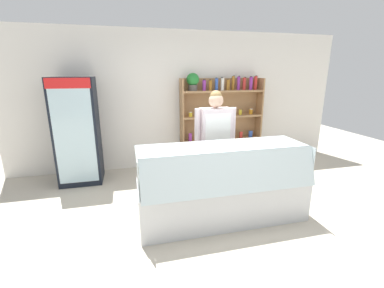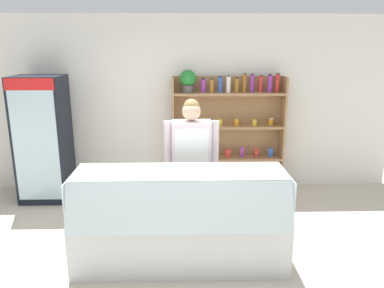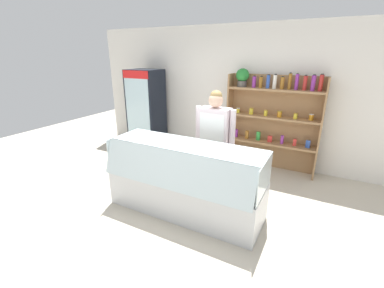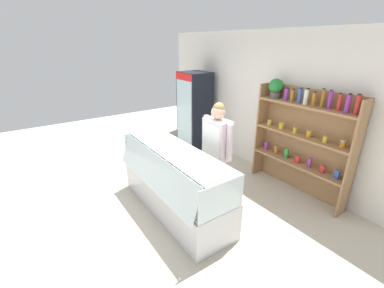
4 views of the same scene
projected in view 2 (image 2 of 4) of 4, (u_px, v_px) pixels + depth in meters
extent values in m
plane|color=beige|center=(177.00, 264.00, 3.97)|extent=(12.00, 12.00, 0.00)
cube|color=white|center=(178.00, 104.00, 5.89)|extent=(6.80, 0.10, 2.70)
cube|color=black|center=(43.00, 139.00, 5.46)|extent=(0.70, 0.60, 1.83)
cube|color=silver|center=(35.00, 144.00, 5.17)|extent=(0.62, 0.01, 1.63)
cube|color=red|center=(29.00, 84.00, 4.95)|extent=(0.66, 0.01, 0.16)
cylinder|color=silver|center=(28.00, 181.00, 5.37)|extent=(0.07, 0.07, 0.21)
cylinder|color=#2D8C38|center=(42.00, 183.00, 5.38)|extent=(0.05, 0.05, 0.15)
cylinder|color=#9E6623|center=(55.00, 183.00, 5.39)|extent=(0.06, 0.06, 0.15)
cylinder|color=#9E6623|center=(24.00, 150.00, 5.25)|extent=(0.05, 0.05, 0.18)
cylinder|color=#9E6623|center=(38.00, 150.00, 5.25)|extent=(0.06, 0.06, 0.19)
cylinder|color=#2D8C38|center=(52.00, 151.00, 5.26)|extent=(0.07, 0.07, 0.16)
cylinder|color=orange|center=(18.00, 117.00, 5.13)|extent=(0.05, 0.05, 0.18)
cylinder|color=purple|center=(29.00, 116.00, 5.13)|extent=(0.05, 0.05, 0.19)
cylinder|color=#9E6623|center=(40.00, 118.00, 5.14)|extent=(0.07, 0.07, 0.16)
cylinder|color=silver|center=(50.00, 116.00, 5.14)|extent=(0.05, 0.05, 0.18)
cube|color=#9E754C|center=(227.00, 134.00, 5.88)|extent=(1.70, 0.02, 1.80)
cube|color=#9E754C|center=(174.00, 136.00, 5.73)|extent=(0.03, 0.28, 1.80)
cube|color=#9E754C|center=(282.00, 135.00, 5.77)|extent=(0.03, 0.28, 1.80)
cube|color=#9E754C|center=(227.00, 158.00, 5.84)|extent=(1.64, 0.28, 0.04)
cube|color=#9E754C|center=(228.00, 127.00, 5.71)|extent=(1.64, 0.28, 0.04)
cube|color=#9E754C|center=(229.00, 94.00, 5.58)|extent=(1.64, 0.28, 0.04)
cylinder|color=#4C4742|center=(188.00, 89.00, 5.55)|extent=(0.18, 0.18, 0.11)
sphere|color=#22762D|center=(188.00, 78.00, 5.51)|extent=(0.24, 0.24, 0.24)
cylinder|color=purple|center=(203.00, 86.00, 5.54)|extent=(0.07, 0.07, 0.20)
cylinder|color=black|center=(203.00, 79.00, 5.52)|extent=(0.05, 0.05, 0.02)
cylinder|color=#9E6623|center=(212.00, 86.00, 5.53)|extent=(0.06, 0.06, 0.20)
cylinder|color=black|center=(212.00, 79.00, 5.52)|extent=(0.04, 0.04, 0.02)
cylinder|color=#3356B2|center=(220.00, 85.00, 5.54)|extent=(0.06, 0.06, 0.23)
cylinder|color=black|center=(220.00, 76.00, 5.51)|extent=(0.04, 0.04, 0.02)
cylinder|color=silver|center=(228.00, 85.00, 5.52)|extent=(0.07, 0.07, 0.24)
cylinder|color=black|center=(228.00, 76.00, 5.51)|extent=(0.04, 0.04, 0.02)
cylinder|color=#9E6623|center=(237.00, 86.00, 5.55)|extent=(0.07, 0.07, 0.21)
cylinder|color=black|center=(237.00, 78.00, 5.53)|extent=(0.04, 0.04, 0.02)
cylinder|color=#9E6623|center=(244.00, 83.00, 5.57)|extent=(0.06, 0.06, 0.27)
cylinder|color=black|center=(245.00, 74.00, 5.51)|extent=(0.04, 0.04, 0.02)
cylinder|color=purple|center=(252.00, 83.00, 5.57)|extent=(0.06, 0.06, 0.26)
cylinder|color=black|center=(253.00, 74.00, 5.52)|extent=(0.04, 0.04, 0.02)
cylinder|color=red|center=(261.00, 84.00, 5.59)|extent=(0.06, 0.06, 0.24)
cylinder|color=black|center=(262.00, 76.00, 5.53)|extent=(0.04, 0.04, 0.02)
cylinder|color=purple|center=(270.00, 84.00, 5.55)|extent=(0.07, 0.07, 0.25)
cylinder|color=black|center=(270.00, 75.00, 5.53)|extent=(0.05, 0.05, 0.02)
cylinder|color=red|center=(277.00, 83.00, 5.58)|extent=(0.07, 0.07, 0.27)
cylinder|color=black|center=(278.00, 74.00, 5.52)|extent=(0.04, 0.04, 0.02)
cylinder|color=yellow|center=(185.00, 123.00, 5.68)|extent=(0.07, 0.07, 0.08)
cylinder|color=silver|center=(185.00, 120.00, 5.67)|extent=(0.07, 0.07, 0.01)
cylinder|color=yellow|center=(202.00, 122.00, 5.67)|extent=(0.08, 0.08, 0.10)
cylinder|color=gold|center=(202.00, 119.00, 5.67)|extent=(0.08, 0.08, 0.01)
cylinder|color=yellow|center=(220.00, 123.00, 5.68)|extent=(0.07, 0.07, 0.09)
cylinder|color=gold|center=(220.00, 119.00, 5.68)|extent=(0.07, 0.07, 0.01)
cylinder|color=orange|center=(237.00, 122.00, 5.70)|extent=(0.08, 0.08, 0.10)
cylinder|color=gold|center=(237.00, 119.00, 5.68)|extent=(0.08, 0.08, 0.01)
cylinder|color=yellow|center=(255.00, 123.00, 5.69)|extent=(0.07, 0.07, 0.09)
cylinder|color=gold|center=(255.00, 119.00, 5.69)|extent=(0.07, 0.07, 0.01)
cylinder|color=orange|center=(271.00, 122.00, 5.72)|extent=(0.07, 0.07, 0.10)
cylinder|color=silver|center=(271.00, 118.00, 5.70)|extent=(0.08, 0.08, 0.01)
cube|color=purple|center=(185.00, 152.00, 5.80)|extent=(0.06, 0.04, 0.16)
cube|color=#9E6623|center=(199.00, 152.00, 5.80)|extent=(0.06, 0.04, 0.16)
cube|color=#2D8C38|center=(213.00, 152.00, 5.81)|extent=(0.07, 0.04, 0.17)
cube|color=red|center=(228.00, 153.00, 5.82)|extent=(0.08, 0.04, 0.12)
cube|color=purple|center=(242.00, 152.00, 5.82)|extent=(0.05, 0.04, 0.16)
cube|color=red|center=(256.00, 153.00, 5.83)|extent=(0.06, 0.04, 0.13)
cube|color=#3356B2|center=(270.00, 152.00, 5.83)|extent=(0.08, 0.04, 0.14)
cube|color=silver|center=(181.00, 238.00, 3.95)|extent=(2.18, 0.73, 0.55)
cube|color=white|center=(180.00, 212.00, 3.88)|extent=(2.12, 0.67, 0.03)
cube|color=silver|center=(180.00, 208.00, 3.49)|extent=(2.14, 0.16, 0.47)
cube|color=silver|center=(180.00, 171.00, 3.81)|extent=(2.14, 0.57, 0.01)
cube|color=silver|center=(74.00, 195.00, 3.80)|extent=(0.01, 0.69, 0.45)
cube|color=silver|center=(285.00, 193.00, 3.85)|extent=(0.01, 0.69, 0.45)
cube|color=beige|center=(95.00, 206.00, 3.93)|extent=(0.17, 0.15, 0.06)
cube|color=white|center=(90.00, 215.00, 3.72)|extent=(0.05, 0.03, 0.02)
cube|color=tan|center=(119.00, 205.00, 3.93)|extent=(0.17, 0.12, 0.06)
cube|color=white|center=(116.00, 215.00, 3.72)|extent=(0.05, 0.03, 0.02)
cube|color=tan|center=(144.00, 206.00, 3.94)|extent=(0.17, 0.14, 0.05)
cube|color=white|center=(142.00, 215.00, 3.73)|extent=(0.05, 0.03, 0.02)
cube|color=beige|center=(168.00, 205.00, 3.95)|extent=(0.17, 0.11, 0.05)
cube|color=white|center=(167.00, 214.00, 3.74)|extent=(0.05, 0.03, 0.02)
cube|color=beige|center=(193.00, 205.00, 3.95)|extent=(0.16, 0.13, 0.06)
cube|color=white|center=(193.00, 214.00, 3.74)|extent=(0.05, 0.03, 0.02)
cube|color=tan|center=(217.00, 205.00, 3.96)|extent=(0.16, 0.12, 0.05)
cube|color=white|center=(219.00, 214.00, 3.75)|extent=(0.05, 0.03, 0.02)
cube|color=tan|center=(241.00, 205.00, 3.97)|extent=(0.16, 0.11, 0.04)
cube|color=white|center=(244.00, 213.00, 3.76)|extent=(0.05, 0.03, 0.02)
cube|color=beige|center=(265.00, 204.00, 3.97)|extent=(0.16, 0.14, 0.06)
cube|color=white|center=(270.00, 213.00, 3.76)|extent=(0.05, 0.03, 0.02)
cylinder|color=#C1706B|center=(89.00, 211.00, 3.73)|extent=(0.22, 0.16, 0.13)
cylinder|color=tan|center=(111.00, 211.00, 3.74)|extent=(0.17, 0.12, 0.12)
cylinder|color=#A35B4C|center=(133.00, 209.00, 3.74)|extent=(0.18, 0.18, 0.16)
cylinder|color=white|center=(234.00, 204.00, 3.77)|extent=(0.07, 0.07, 0.22)
cylinder|color=white|center=(244.00, 206.00, 3.78)|extent=(0.07, 0.07, 0.18)
cylinder|color=#383D51|center=(183.00, 202.00, 4.61)|extent=(0.13, 0.13, 0.76)
cylinder|color=#383D51|center=(200.00, 201.00, 4.61)|extent=(0.13, 0.13, 0.76)
cube|color=silver|center=(191.00, 147.00, 4.43)|extent=(0.46, 0.24, 0.63)
cube|color=white|center=(192.00, 177.00, 4.40)|extent=(0.39, 0.01, 1.18)
cylinder|color=silver|center=(168.00, 145.00, 4.42)|extent=(0.09, 0.09, 0.57)
cylinder|color=silver|center=(215.00, 144.00, 4.43)|extent=(0.09, 0.09, 0.57)
sphere|color=#D8AD8E|center=(191.00, 111.00, 4.32)|extent=(0.22, 0.22, 0.22)
sphere|color=#997A47|center=(191.00, 107.00, 4.32)|extent=(0.18, 0.18, 0.18)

